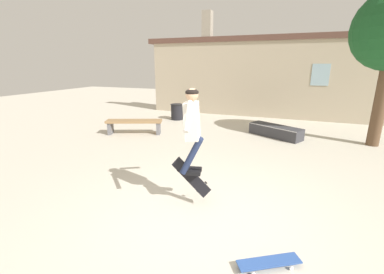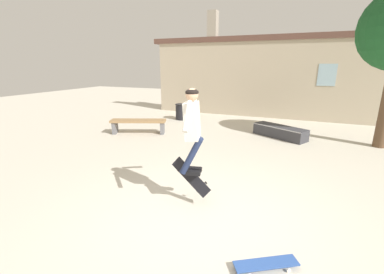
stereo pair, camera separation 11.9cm
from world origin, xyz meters
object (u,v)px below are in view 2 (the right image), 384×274
Objects in this scene: park_bench at (138,123)px; skate_ledge at (280,132)px; skateboard_flipping at (191,177)px; skateboard_resting at (266,264)px; trash_bin at (182,111)px; skater at (192,124)px.

skate_ledge is at bearing -4.98° from park_bench.
skateboard_flipping reaches higher than skateboard_resting.
skater is (3.28, -6.62, 1.10)m from trash_bin.
skateboard_flipping is (-1.12, -5.21, 0.32)m from skate_ledge.
trash_bin is 0.90× the size of skateboard_resting.
skateboard_resting is at bearing -58.06° from skate_ledge.
skater reaches higher than skate_ledge.
skate_ledge is at bearing 65.96° from skater.
trash_bin is 0.92× the size of skateboard_flipping.
skate_ledge is 5.34m from skateboard_flipping.
trash_bin reaches higher than skate_ledge.
park_bench is 5.25m from skateboard_flipping.
park_bench is 2.89m from trash_bin.
park_bench is 2.82× the size of trash_bin.
skateboard_resting is at bearing -29.13° from skateboard_flipping.
skateboard_resting is (1.44, -1.08, -1.40)m from skater.
skateboard_flipping reaches higher than skate_ledge.
skateboard_resting is (1.46, -1.08, -0.45)m from skateboard_flipping.
trash_bin is at bearing 60.31° from park_bench.
skateboard_resting is (0.34, -6.28, -0.13)m from skate_ledge.
skate_ledge is 2.45× the size of skateboard_flipping.
park_bench reaches higher than skate_ledge.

